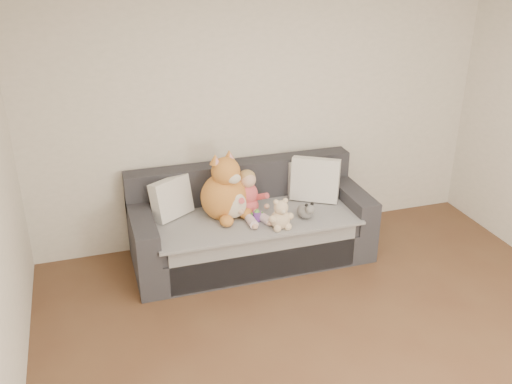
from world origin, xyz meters
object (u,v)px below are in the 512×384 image
teddy_bear (281,216)px  sippy_cup (257,215)px  plush_cat (226,193)px  sofa (250,226)px  toddler (249,197)px

teddy_bear → sippy_cup: (-0.16, 0.19, -0.05)m
plush_cat → sippy_cup: bearing=-60.1°
sofa → teddy_bear: (0.16, -0.40, 0.28)m
sippy_cup → teddy_bear: bearing=-50.8°
sofa → toddler: size_ratio=4.96×
sofa → toddler: (-0.03, -0.08, 0.34)m
teddy_bear → sippy_cup: 0.25m
sofa → plush_cat: size_ratio=3.38×
sofa → toddler: bearing=-111.7°
teddy_bear → plush_cat: bearing=134.9°
teddy_bear → toddler: bearing=117.3°
sofa → sippy_cup: size_ratio=18.07×
sofa → plush_cat: 0.47m
plush_cat → sippy_cup: (0.24, -0.17, -0.17)m
sofa → sippy_cup: sofa is taller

